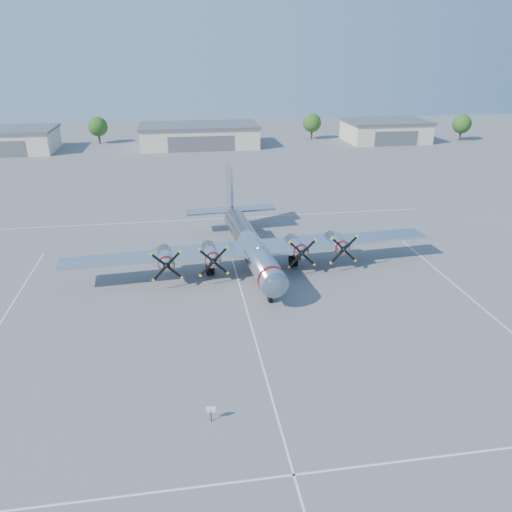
{
  "coord_description": "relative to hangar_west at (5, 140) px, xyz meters",
  "views": [
    {
      "loc": [
        -5.48,
        -42.91,
        22.67
      ],
      "look_at": [
        1.7,
        2.94,
        3.2
      ],
      "focal_mm": 35.0,
      "sensor_mm": 36.0,
      "label": 1
    }
  ],
  "objects": [
    {
      "name": "ground",
      "position": [
        45.0,
        -81.96,
        -2.71
      ],
      "size": [
        260.0,
        260.0,
        0.0
      ],
      "primitive_type": "plane",
      "color": "#5D5D60",
      "rests_on": "ground"
    },
    {
      "name": "parking_lines",
      "position": [
        45.0,
        -83.71,
        -2.71
      ],
      "size": [
        60.0,
        50.08,
        0.01
      ],
      "color": "silver",
      "rests_on": "ground"
    },
    {
      "name": "hangar_west",
      "position": [
        0.0,
        0.0,
        0.0
      ],
      "size": [
        22.6,
        14.6,
        5.4
      ],
      "color": "beige",
      "rests_on": "ground"
    },
    {
      "name": "hangar_center",
      "position": [
        45.0,
        -0.0,
        -0.0
      ],
      "size": [
        28.6,
        14.6,
        5.4
      ],
      "color": "beige",
      "rests_on": "ground"
    },
    {
      "name": "hangar_east",
      "position": [
        93.0,
        0.0,
        0.0
      ],
      "size": [
        20.6,
        14.6,
        5.4
      ],
      "color": "beige",
      "rests_on": "ground"
    },
    {
      "name": "tree_west",
      "position": [
        20.0,
        8.04,
        1.51
      ],
      "size": [
        4.8,
        4.8,
        6.64
      ],
      "color": "#382619",
      "rests_on": "ground"
    },
    {
      "name": "tree_east",
      "position": [
        75.0,
        6.04,
        1.51
      ],
      "size": [
        4.8,
        4.8,
        6.64
      ],
      "color": "#382619",
      "rests_on": "ground"
    },
    {
      "name": "tree_far_east",
      "position": [
        113.0,
        -1.96,
        1.51
      ],
      "size": [
        4.8,
        4.8,
        6.64
      ],
      "color": "#382619",
      "rests_on": "ground"
    },
    {
      "name": "main_bomber_b29",
      "position": [
        46.74,
        -73.68,
        -2.71
      ],
      "size": [
        41.73,
        30.14,
        8.8
      ],
      "primitive_type": null,
      "rotation": [
        0.0,
        0.0,
        0.08
      ],
      "color": "silver",
      "rests_on": "ground"
    },
    {
      "name": "info_placard",
      "position": [
        40.64,
        -98.77,
        -1.88
      ],
      "size": [
        0.62,
        0.15,
        1.19
      ],
      "rotation": [
        0.0,
        0.0,
        -0.17
      ],
      "color": "black",
      "rests_on": "ground"
    }
  ]
}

